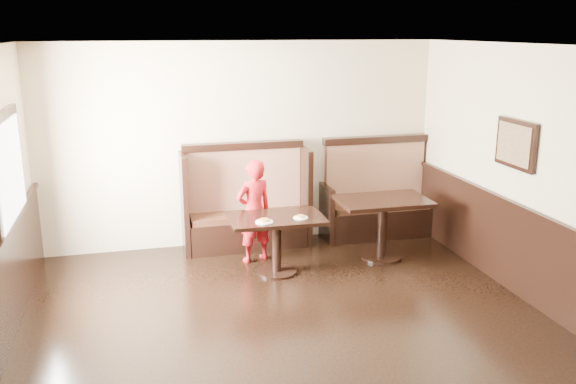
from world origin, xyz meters
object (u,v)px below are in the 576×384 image
object	(u,v)px
booth_main	(246,209)
booth_neighbor	(377,203)
table_neighbor	(383,214)
table_main	(277,230)
child	(254,211)

from	to	relation	value
booth_main	booth_neighbor	size ratio (longest dim) A/B	1.06
booth_main	table_neighbor	bearing A→B (deg)	-29.00
booth_main	table_main	bearing A→B (deg)	-80.09
booth_neighbor	table_neighbor	xyz separation A→B (m)	(-0.30, -0.91, 0.13)
booth_main	table_neighbor	xyz separation A→B (m)	(1.65, -0.92, 0.08)
child	table_main	bearing A→B (deg)	93.45
booth_main	child	size ratio (longest dim) A/B	1.29
table_main	table_neighbor	bearing A→B (deg)	7.45
booth_main	booth_neighbor	xyz separation A→B (m)	(1.95, -0.00, -0.05)
table_main	table_neighbor	distance (m)	1.47
booth_neighbor	child	distance (m)	2.05
booth_neighbor	table_neighbor	world-z (taller)	booth_neighbor
table_neighbor	booth_main	bearing A→B (deg)	151.98
booth_neighbor	table_main	bearing A→B (deg)	-148.71
table_main	child	distance (m)	0.53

